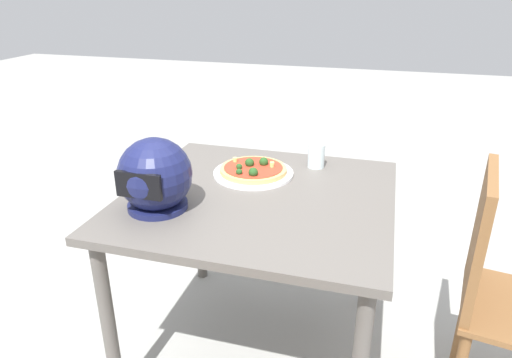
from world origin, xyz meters
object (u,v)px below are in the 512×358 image
dining_table (259,215)px  pizza (253,169)px  motorcycle_helmet (155,176)px  chair_side (501,288)px  drinking_glass (316,156)px

dining_table → pizza: size_ratio=3.58×
dining_table → motorcycle_helmet: motorcycle_helmet is taller
motorcycle_helmet → chair_side: (-1.15, -0.15, -0.33)m
motorcycle_helmet → chair_side: size_ratio=0.28×
pizza → drinking_glass: 0.28m
pizza → drinking_glass: size_ratio=2.67×
chair_side → pizza: bearing=-13.9°
motorcycle_helmet → chair_side: motorcycle_helmet is taller
motorcycle_helmet → drinking_glass: bearing=-131.0°
motorcycle_helmet → drinking_glass: size_ratio=2.48×
pizza → motorcycle_helmet: (0.23, 0.38, 0.09)m
dining_table → motorcycle_helmet: size_ratio=3.86×
pizza → motorcycle_helmet: size_ratio=1.08×
pizza → chair_side: size_ratio=0.30×
drinking_glass → chair_side: bearing=151.0°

